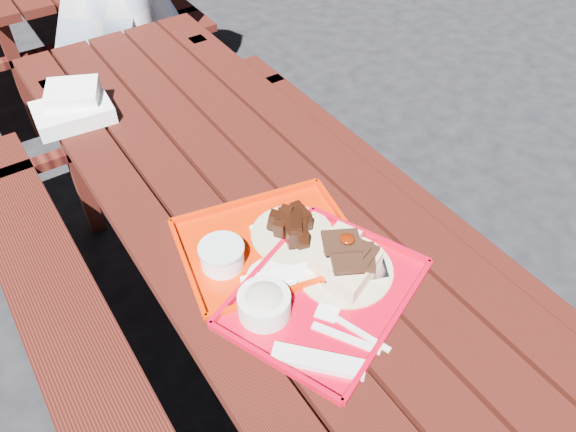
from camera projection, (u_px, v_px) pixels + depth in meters
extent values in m
plane|color=black|center=(266.00, 349.00, 2.09)|extent=(60.00, 60.00, 0.00)
cube|color=#3A120B|center=(161.00, 252.00, 1.46)|extent=(0.14, 2.40, 0.04)
cube|color=#3A120B|center=(212.00, 229.00, 1.52)|extent=(0.14, 2.40, 0.04)
cube|color=#3A120B|center=(259.00, 208.00, 1.58)|extent=(0.14, 2.40, 0.04)
cube|color=#3A120B|center=(302.00, 188.00, 1.64)|extent=(0.14, 2.40, 0.04)
cube|color=#3A120B|center=(343.00, 170.00, 1.70)|extent=(0.14, 2.40, 0.04)
cube|color=#3A120B|center=(85.00, 365.00, 1.56)|extent=(0.25, 2.40, 0.04)
cube|color=#3A120B|center=(28.00, 237.00, 2.22)|extent=(0.06, 0.06, 0.42)
cube|color=#3A120B|center=(399.00, 207.00, 2.02)|extent=(0.25, 2.40, 0.04)
cube|color=#3A120B|center=(274.00, 139.00, 2.68)|extent=(0.06, 0.06, 0.42)
cube|color=#3A120B|center=(76.00, 164.00, 2.28)|extent=(0.06, 0.06, 0.75)
cube|color=#3A120B|center=(207.00, 117.00, 2.52)|extent=(0.06, 0.06, 0.75)
cube|color=#3A120B|center=(142.00, 128.00, 2.36)|extent=(1.40, 0.06, 0.04)
cube|color=#3A120B|center=(173.00, 45.00, 3.34)|extent=(0.06, 0.06, 0.42)
cube|color=#3A120B|center=(18.00, 71.00, 2.81)|extent=(0.06, 0.06, 0.75)
cube|color=#3A120B|center=(131.00, 39.00, 3.04)|extent=(0.06, 0.06, 0.75)
cube|color=#3A120B|center=(74.00, 45.00, 2.89)|extent=(1.40, 0.06, 0.04)
cube|color=#BC031B|center=(325.00, 296.00, 1.33)|extent=(0.54, 0.49, 0.01)
cube|color=#BC031B|center=(266.00, 262.00, 1.39)|extent=(0.41, 0.18, 0.02)
cube|color=#BC031B|center=(391.00, 325.00, 1.25)|extent=(0.41, 0.18, 0.02)
cube|color=#BC031B|center=(369.00, 235.00, 1.45)|extent=(0.15, 0.32, 0.02)
cube|color=#BC031B|center=(272.00, 362.00, 1.19)|extent=(0.15, 0.32, 0.02)
cylinder|color=#C4B189|center=(344.00, 269.00, 1.38)|extent=(0.24, 0.24, 0.01)
cube|color=beige|center=(355.00, 271.00, 1.33)|extent=(0.17, 0.12, 0.04)
cube|color=beige|center=(335.00, 250.00, 1.38)|extent=(0.17, 0.12, 0.04)
ellipsoid|color=#4C1002|center=(348.00, 235.00, 1.29)|extent=(0.04, 0.04, 0.01)
cylinder|color=white|center=(264.00, 304.00, 1.27)|extent=(0.12, 0.12, 0.06)
ellipsoid|color=#C0B498|center=(264.00, 299.00, 1.25)|extent=(0.10, 0.10, 0.05)
cylinder|color=white|center=(272.00, 278.00, 1.35)|extent=(0.12, 0.12, 0.01)
cube|color=white|center=(318.00, 361.00, 1.19)|extent=(0.17, 0.18, 0.02)
cube|color=white|center=(346.00, 338.00, 1.24)|extent=(0.10, 0.15, 0.01)
cube|color=white|center=(357.00, 331.00, 1.25)|extent=(0.07, 0.17, 0.01)
cube|color=white|center=(328.00, 311.00, 1.29)|extent=(0.07, 0.07, 0.00)
cube|color=red|center=(268.00, 246.00, 1.44)|extent=(0.48, 0.41, 0.01)
cube|color=red|center=(246.00, 201.00, 1.54)|extent=(0.42, 0.09, 0.02)
cube|color=red|center=(293.00, 289.00, 1.32)|extent=(0.42, 0.09, 0.02)
cube|color=red|center=(343.00, 219.00, 1.49)|extent=(0.08, 0.33, 0.02)
cube|color=red|center=(186.00, 266.00, 1.38)|extent=(0.08, 0.33, 0.02)
cube|color=white|center=(285.00, 238.00, 1.45)|extent=(0.17, 0.17, 0.01)
cylinder|color=tan|center=(292.00, 234.00, 1.45)|extent=(0.21, 0.21, 0.01)
cylinder|color=white|center=(222.00, 257.00, 1.37)|extent=(0.11, 0.11, 0.05)
cylinder|color=silver|center=(221.00, 248.00, 1.35)|extent=(0.11, 0.11, 0.01)
cube|color=white|center=(277.00, 277.00, 1.35)|extent=(0.18, 0.09, 0.01)
cube|color=silver|center=(330.00, 259.00, 1.40)|extent=(0.06, 0.05, 0.00)
cube|color=white|center=(73.00, 113.00, 1.84)|extent=(0.26, 0.20, 0.05)
cube|color=white|center=(72.00, 93.00, 1.83)|extent=(0.20, 0.19, 0.04)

